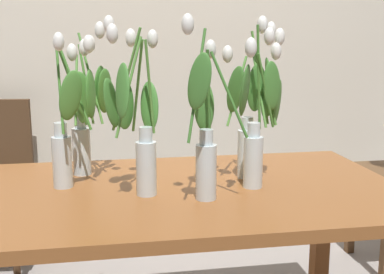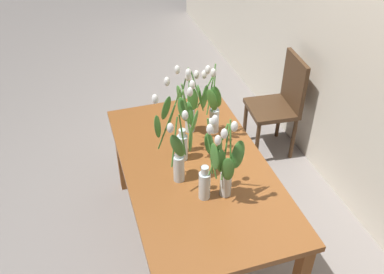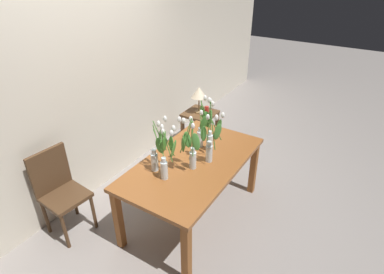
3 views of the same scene
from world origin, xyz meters
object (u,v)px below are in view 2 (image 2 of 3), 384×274
at_px(dining_table, 196,177).
at_px(tulip_vase_2, 177,153).
at_px(tulip_vase_1, 212,109).
at_px(tulip_vase_4, 224,166).
at_px(dining_chair, 281,101).
at_px(tulip_vase_0, 191,108).
at_px(tulip_vase_3, 209,174).
at_px(tulip_vase_5, 183,127).

xyz_separation_m(dining_table, tulip_vase_2, (0.09, -0.15, 0.31)).
height_order(tulip_vase_1, tulip_vase_4, same).
xyz_separation_m(dining_table, dining_chair, (-0.85, 1.06, -0.12)).
bearing_deg(dining_table, tulip_vase_0, 168.20).
relative_size(tulip_vase_0, tulip_vase_3, 0.90).
xyz_separation_m(tulip_vase_0, tulip_vase_5, (0.23, -0.12, 0.02)).
height_order(tulip_vase_1, tulip_vase_3, tulip_vase_3).
bearing_deg(tulip_vase_3, tulip_vase_1, 159.23).
bearing_deg(tulip_vase_3, tulip_vase_2, -145.97).
relative_size(tulip_vase_1, tulip_vase_5, 0.97).
relative_size(tulip_vase_2, tulip_vase_4, 1.02).
xyz_separation_m(tulip_vase_1, tulip_vase_3, (0.59, -0.22, -0.02)).
xyz_separation_m(tulip_vase_3, tulip_vase_4, (0.01, 0.08, 0.05)).
bearing_deg(tulip_vase_3, dining_chair, 136.74).
bearing_deg(dining_table, tulip_vase_1, 145.51).
height_order(dining_table, tulip_vase_1, tulip_vase_1).
bearing_deg(tulip_vase_1, tulip_vase_5, -55.67).
relative_size(dining_table, tulip_vase_3, 2.72).
bearing_deg(tulip_vase_5, tulip_vase_4, 13.99).
bearing_deg(tulip_vase_5, tulip_vase_3, 3.83).
bearing_deg(dining_chair, tulip_vase_5, -56.69).
bearing_deg(tulip_vase_0, tulip_vase_3, -8.06).
bearing_deg(tulip_vase_4, dining_table, -168.32).
distance_m(tulip_vase_0, tulip_vase_4, 0.66).
height_order(dining_table, tulip_vase_3, tulip_vase_3).
bearing_deg(dining_chair, dining_table, -51.10).
relative_size(dining_table, dining_chair, 1.72).
bearing_deg(dining_chair, tulip_vase_2, -51.82).
relative_size(tulip_vase_3, dining_chair, 0.63).
xyz_separation_m(tulip_vase_1, tulip_vase_4, (0.60, -0.14, 0.02)).
bearing_deg(dining_table, tulip_vase_5, -160.76).
xyz_separation_m(tulip_vase_0, dining_chair, (-0.50, 0.98, -0.42)).
relative_size(tulip_vase_4, dining_chair, 0.62).
distance_m(tulip_vase_1, tulip_vase_5, 0.31).
bearing_deg(tulip_vase_3, dining_table, 176.63).
relative_size(dining_table, tulip_vase_2, 2.75).
bearing_deg(dining_chair, tulip_vase_3, -43.26).
bearing_deg(tulip_vase_4, tulip_vase_3, -100.52).
relative_size(tulip_vase_0, tulip_vase_1, 0.93).
distance_m(tulip_vase_0, tulip_vase_1, 0.14).
distance_m(tulip_vase_1, dining_chair, 1.10).
bearing_deg(tulip_vase_0, tulip_vase_5, -27.86).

